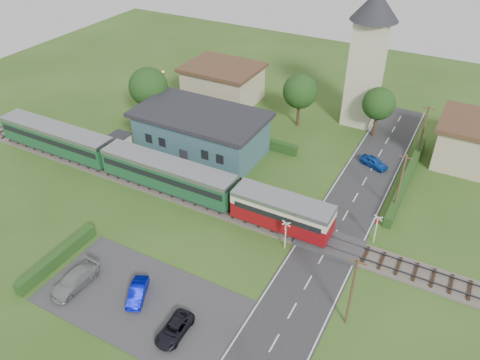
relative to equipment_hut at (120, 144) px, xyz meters
The scene contains 31 objects.
ground 18.82m from the equipment_hut, 16.11° to the right, with size 120.00×120.00×0.00m, color #2D4C19.
railway_track 18.36m from the equipment_hut, 10.08° to the right, with size 76.00×3.20×0.49m.
road 28.53m from the equipment_hut, 10.52° to the right, with size 6.00×70.00×0.05m, color #28282B.
car_park 23.90m from the equipment_hut, 46.19° to the right, with size 17.00×9.00×0.08m, color #333335.
crossing_deck 28.22m from the equipment_hut, ahead, with size 6.20×3.40×0.45m, color #333335.
platform 8.14m from the equipment_hut, ahead, with size 30.00×3.00×0.45m, color gray.
equipment_hut is the anchor object (origin of this frame).
station_building 9.92m from the equipment_hut, 35.92° to the left, with size 16.00×9.00×5.30m.
train 6.97m from the equipment_hut, 27.40° to the right, with size 43.20×2.90×3.40m.
church_tower 33.48m from the equipment_hut, 44.75° to the left, with size 6.00×6.00×17.60m.
house_west 20.05m from the equipment_hut, 81.38° to the left, with size 10.80×8.80×5.50m.
house_east 42.41m from the equipment_hut, 26.32° to the left, with size 8.80×8.80×5.50m.
hedge_carpark 18.61m from the equipment_hut, 67.85° to the right, with size 0.80×9.00×1.20m, color #193814.
hedge_roadside 33.98m from the equipment_hut, 18.54° to the left, with size 0.80×18.00×1.20m, color #193814.
hedge_station 13.09m from the equipment_hut, 52.16° to the left, with size 22.00×0.80×1.30m, color #193814.
tree_a 9.73m from the equipment_hut, 102.80° to the left, with size 5.20×5.20×8.00m.
tree_b 24.16m from the equipment_hut, 48.05° to the left, with size 4.60×4.60×7.34m.
tree_c 32.81m from the equipment_hut, 37.29° to the left, with size 4.20×4.20×6.78m.
utility_pole_b 34.14m from the equipment_hut, 19.18° to the right, with size 1.40×0.22×7.00m.
utility_pole_c 32.61m from the equipment_hut, ahead, with size 1.40×0.22×7.00m.
utility_pole_d 36.37m from the equipment_hut, 27.55° to the left, with size 1.40×0.22×7.00m.
crossing_signal_near 25.04m from the equipment_hut, 12.94° to the right, with size 0.84×0.28×3.28m.
crossing_signal_far 31.61m from the equipment_hut, ahead, with size 0.84×0.28×3.28m.
streetlamp_west 15.39m from the equipment_hut, 105.12° to the left, with size 0.30×0.30×5.15m.
streetlamp_east 40.41m from the equipment_hut, 32.67° to the left, with size 0.30×0.30×5.15m.
car_on_road 30.67m from the equipment_hut, 23.85° to the left, with size 1.39×3.46×1.18m, color #103FA1.
car_park_blue 23.42m from the equipment_hut, 46.73° to the right, with size 1.21×3.48×1.15m, color #0008A6.
car_park_silver 21.37m from the equipment_hut, 60.54° to the right, with size 1.89×4.66×1.35m, color gray.
car_park_dark 27.95m from the equipment_hut, 41.74° to the right, with size 1.73×3.75×1.04m, color black.
pedestrian_near 16.56m from the equipment_hut, ahead, with size 0.59×0.39×1.62m, color gray.
pedestrian_far 3.46m from the equipment_hut, ahead, with size 0.87×0.68×1.79m, color gray.
Camera 1 is at (18.22, -31.24, 30.64)m, focal length 35.00 mm.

